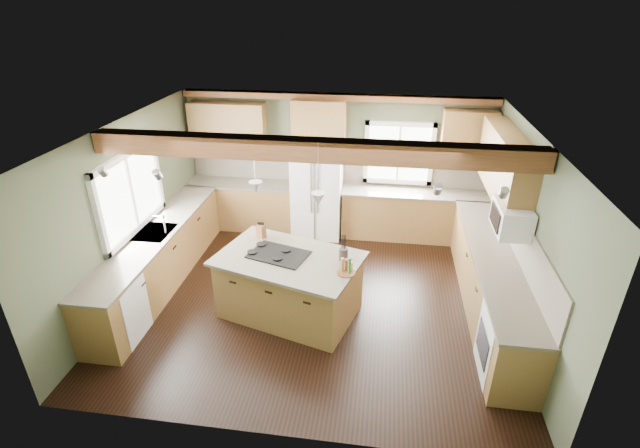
# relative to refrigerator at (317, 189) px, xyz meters

# --- Properties ---
(floor) EXTENTS (5.60, 5.60, 0.00)m
(floor) POSITION_rel_refrigerator_xyz_m (0.30, -2.12, -0.90)
(floor) COLOR black
(floor) RESTS_ON ground
(ceiling) EXTENTS (5.60, 5.60, 0.00)m
(ceiling) POSITION_rel_refrigerator_xyz_m (0.30, -2.12, 1.70)
(ceiling) COLOR silver
(ceiling) RESTS_ON wall_back
(wall_back) EXTENTS (5.60, 0.00, 5.60)m
(wall_back) POSITION_rel_refrigerator_xyz_m (0.30, 0.38, 0.40)
(wall_back) COLOR #4A553C
(wall_back) RESTS_ON ground
(wall_left) EXTENTS (0.00, 5.00, 5.00)m
(wall_left) POSITION_rel_refrigerator_xyz_m (-2.50, -2.12, 0.40)
(wall_left) COLOR #4A553C
(wall_left) RESTS_ON ground
(wall_right) EXTENTS (0.00, 5.00, 5.00)m
(wall_right) POSITION_rel_refrigerator_xyz_m (3.10, -2.12, 0.40)
(wall_right) COLOR #4A553C
(wall_right) RESTS_ON ground
(ceiling_beam) EXTENTS (5.55, 0.26, 0.26)m
(ceiling_beam) POSITION_rel_refrigerator_xyz_m (0.30, -2.53, 1.57)
(ceiling_beam) COLOR #512717
(ceiling_beam) RESTS_ON ceiling
(soffit_trim) EXTENTS (5.55, 0.20, 0.10)m
(soffit_trim) POSITION_rel_refrigerator_xyz_m (0.30, 0.28, 1.64)
(soffit_trim) COLOR #512717
(soffit_trim) RESTS_ON ceiling
(backsplash_back) EXTENTS (5.58, 0.03, 0.58)m
(backsplash_back) POSITION_rel_refrigerator_xyz_m (0.30, 0.36, 0.31)
(backsplash_back) COLOR brown
(backsplash_back) RESTS_ON wall_back
(backsplash_right) EXTENTS (0.03, 3.70, 0.58)m
(backsplash_right) POSITION_rel_refrigerator_xyz_m (3.08, -2.07, 0.31)
(backsplash_right) COLOR brown
(backsplash_right) RESTS_ON wall_right
(base_cab_back_left) EXTENTS (2.02, 0.60, 0.88)m
(base_cab_back_left) POSITION_rel_refrigerator_xyz_m (-1.49, 0.08, -0.46)
(base_cab_back_left) COLOR brown
(base_cab_back_left) RESTS_ON floor
(counter_back_left) EXTENTS (2.06, 0.64, 0.04)m
(counter_back_left) POSITION_rel_refrigerator_xyz_m (-1.49, 0.08, 0.00)
(counter_back_left) COLOR #453D33
(counter_back_left) RESTS_ON base_cab_back_left
(base_cab_back_right) EXTENTS (2.62, 0.60, 0.88)m
(base_cab_back_right) POSITION_rel_refrigerator_xyz_m (1.79, 0.08, -0.46)
(base_cab_back_right) COLOR brown
(base_cab_back_right) RESTS_ON floor
(counter_back_right) EXTENTS (2.66, 0.64, 0.04)m
(counter_back_right) POSITION_rel_refrigerator_xyz_m (1.79, 0.08, 0.00)
(counter_back_right) COLOR #453D33
(counter_back_right) RESTS_ON base_cab_back_right
(base_cab_left) EXTENTS (0.60, 3.70, 0.88)m
(base_cab_left) POSITION_rel_refrigerator_xyz_m (-2.20, -2.07, -0.46)
(base_cab_left) COLOR brown
(base_cab_left) RESTS_ON floor
(counter_left) EXTENTS (0.64, 3.74, 0.04)m
(counter_left) POSITION_rel_refrigerator_xyz_m (-2.20, -2.07, 0.00)
(counter_left) COLOR #453D33
(counter_left) RESTS_ON base_cab_left
(base_cab_right) EXTENTS (0.60, 3.70, 0.88)m
(base_cab_right) POSITION_rel_refrigerator_xyz_m (2.80, -2.07, -0.46)
(base_cab_right) COLOR brown
(base_cab_right) RESTS_ON floor
(counter_right) EXTENTS (0.64, 3.74, 0.04)m
(counter_right) POSITION_rel_refrigerator_xyz_m (2.80, -2.07, 0.00)
(counter_right) COLOR #453D33
(counter_right) RESTS_ON base_cab_right
(upper_cab_back_left) EXTENTS (1.40, 0.35, 0.90)m
(upper_cab_back_left) POSITION_rel_refrigerator_xyz_m (-1.69, 0.21, 1.05)
(upper_cab_back_left) COLOR brown
(upper_cab_back_left) RESTS_ON wall_back
(upper_cab_over_fridge) EXTENTS (0.96, 0.35, 0.70)m
(upper_cab_over_fridge) POSITION_rel_refrigerator_xyz_m (-0.00, 0.21, 1.25)
(upper_cab_over_fridge) COLOR brown
(upper_cab_over_fridge) RESTS_ON wall_back
(upper_cab_right) EXTENTS (0.35, 2.20, 0.90)m
(upper_cab_right) POSITION_rel_refrigerator_xyz_m (2.92, -1.22, 1.05)
(upper_cab_right) COLOR brown
(upper_cab_right) RESTS_ON wall_right
(upper_cab_back_corner) EXTENTS (0.90, 0.35, 0.90)m
(upper_cab_back_corner) POSITION_rel_refrigerator_xyz_m (2.60, 0.21, 1.05)
(upper_cab_back_corner) COLOR brown
(upper_cab_back_corner) RESTS_ON wall_back
(window_left) EXTENTS (0.04, 1.60, 1.05)m
(window_left) POSITION_rel_refrigerator_xyz_m (-2.48, -2.07, 0.65)
(window_left) COLOR white
(window_left) RESTS_ON wall_left
(window_back) EXTENTS (1.10, 0.04, 1.00)m
(window_back) POSITION_rel_refrigerator_xyz_m (1.45, 0.36, 0.65)
(window_back) COLOR white
(window_back) RESTS_ON wall_back
(sink) EXTENTS (0.50, 0.65, 0.03)m
(sink) POSITION_rel_refrigerator_xyz_m (-2.20, -2.07, 0.01)
(sink) COLOR #262628
(sink) RESTS_ON counter_left
(faucet) EXTENTS (0.02, 0.02, 0.28)m
(faucet) POSITION_rel_refrigerator_xyz_m (-2.02, -2.07, 0.15)
(faucet) COLOR #B2B2B7
(faucet) RESTS_ON sink
(dishwasher) EXTENTS (0.60, 0.60, 0.84)m
(dishwasher) POSITION_rel_refrigerator_xyz_m (-2.19, -3.37, -0.47)
(dishwasher) COLOR white
(dishwasher) RESTS_ON floor
(oven) EXTENTS (0.60, 0.72, 0.84)m
(oven) POSITION_rel_refrigerator_xyz_m (2.79, -3.37, -0.47)
(oven) COLOR white
(oven) RESTS_ON floor
(microwave) EXTENTS (0.40, 0.70, 0.38)m
(microwave) POSITION_rel_refrigerator_xyz_m (2.88, -2.17, 0.65)
(microwave) COLOR white
(microwave) RESTS_ON wall_right
(pendant_left) EXTENTS (0.18, 0.18, 0.16)m
(pendant_left) POSITION_rel_refrigerator_xyz_m (-0.47, -2.40, 0.98)
(pendant_left) COLOR #B2B2B7
(pendant_left) RESTS_ON ceiling
(pendant_right) EXTENTS (0.18, 0.18, 0.16)m
(pendant_right) POSITION_rel_refrigerator_xyz_m (0.40, -2.66, 0.98)
(pendant_right) COLOR #B2B2B7
(pendant_right) RESTS_ON ceiling
(refrigerator) EXTENTS (0.90, 0.74, 1.80)m
(refrigerator) POSITION_rel_refrigerator_xyz_m (0.00, 0.00, 0.00)
(refrigerator) COLOR white
(refrigerator) RESTS_ON floor
(island) EXTENTS (2.05, 1.58, 0.88)m
(island) POSITION_rel_refrigerator_xyz_m (-0.03, -2.53, -0.46)
(island) COLOR brown
(island) RESTS_ON floor
(island_top) EXTENTS (2.20, 1.73, 0.04)m
(island_top) POSITION_rel_refrigerator_xyz_m (-0.03, -2.53, 0.00)
(island_top) COLOR #453D33
(island_top) RESTS_ON island
(cooktop) EXTENTS (0.90, 0.72, 0.02)m
(cooktop) POSITION_rel_refrigerator_xyz_m (-0.18, -2.49, 0.03)
(cooktop) COLOR black
(cooktop) RESTS_ON island_top
(knife_block) EXTENTS (0.15, 0.14, 0.21)m
(knife_block) POSITION_rel_refrigerator_xyz_m (-0.54, -2.01, 0.12)
(knife_block) COLOR brown
(knife_block) RESTS_ON island_top
(utensil_crock) EXTENTS (0.16, 0.16, 0.17)m
(utensil_crock) POSITION_rel_refrigerator_xyz_m (0.72, -2.47, 0.10)
(utensil_crock) COLOR #433B36
(utensil_crock) RESTS_ON island_top
(bottle_tray) EXTENTS (0.27, 0.27, 0.23)m
(bottle_tray) POSITION_rel_refrigerator_xyz_m (0.79, -2.81, 0.13)
(bottle_tray) COLOR brown
(bottle_tray) RESTS_ON island_top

